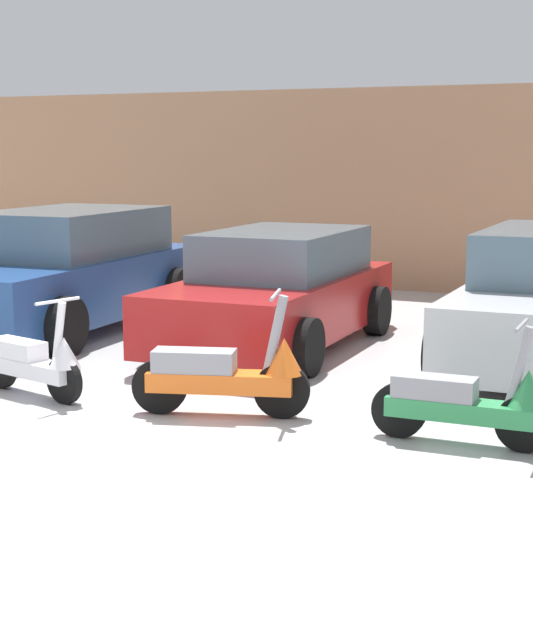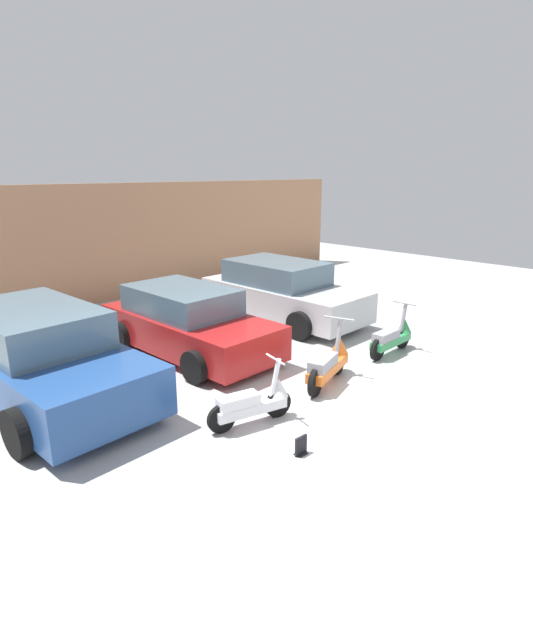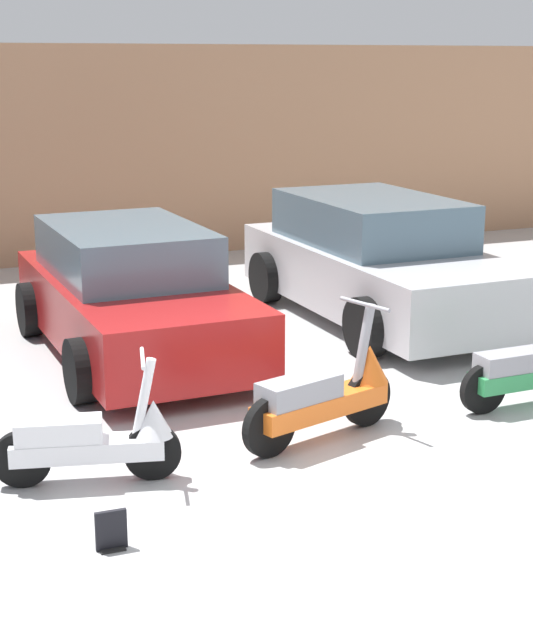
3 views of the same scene
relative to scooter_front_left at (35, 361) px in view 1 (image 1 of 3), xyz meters
name	(u,v)px [view 1 (image 1 of 3)]	position (x,y,z in m)	size (l,w,h in m)	color
ground_plane	(132,435)	(1.46, -0.68, -0.33)	(28.00, 28.00, 0.00)	#B2B2B2
wall_back	(428,190)	(1.46, 8.05, 1.27)	(19.60, 0.12, 3.20)	tan
scooter_front_left	(35,361)	(0.00, 0.00, 0.00)	(1.32, 0.60, 0.94)	black
scooter_front_right	(228,372)	(1.91, 0.14, 0.05)	(1.49, 0.72, 1.07)	black
scooter_front_center	(469,401)	(3.97, 0.15, 0.01)	(1.41, 0.51, 0.98)	black
car_rear_left	(63,272)	(-1.83, 2.96, 0.38)	(2.28, 4.47, 1.49)	navy
car_rear_center	(277,292)	(1.08, 3.04, 0.30)	(1.96, 3.94, 1.33)	maroon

